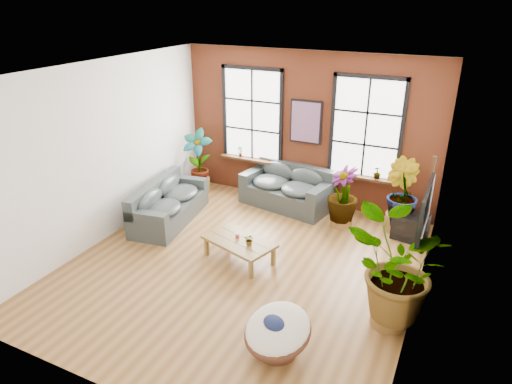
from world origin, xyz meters
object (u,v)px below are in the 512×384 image
sofa_left (167,204)px  coffee_table (239,242)px  papasan_chair (277,331)px  sofa_back (288,188)px

sofa_left → coffee_table: 2.32m
papasan_chair → sofa_back: bearing=134.1°
coffee_table → papasan_chair: 2.49m
sofa_back → coffee_table: bearing=-77.4°
coffee_table → papasan_chair: bearing=-33.2°
coffee_table → sofa_left: bearing=177.3°
coffee_table → papasan_chair: papasan_chair is taller
sofa_left → coffee_table: bearing=-118.3°
sofa_back → coffee_table: sofa_back is taller
sofa_back → papasan_chair: size_ratio=1.78×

